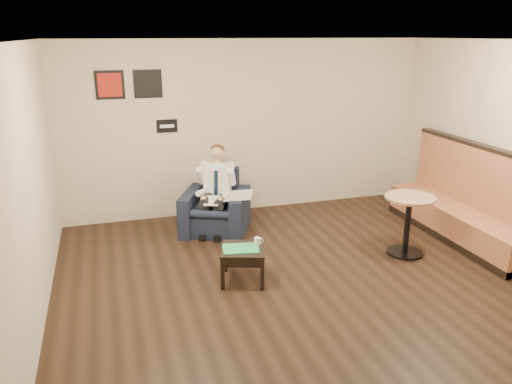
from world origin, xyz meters
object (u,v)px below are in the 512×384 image
object	(u,v)px
banquette	(461,193)
cafe_table	(407,225)
side_table	(243,264)
coffee_mug	(257,241)
armchair	(215,203)
smartphone	(247,243)
green_folder	(241,248)
seated_man	(213,194)

from	to	relation	value
banquette	cafe_table	distance (m)	1.11
side_table	coffee_mug	distance (m)	0.33
armchair	smartphone	world-z (taller)	armchair
cafe_table	green_folder	bearing A→B (deg)	-177.33
cafe_table	seated_man	bearing A→B (deg)	147.96
banquette	cafe_table	world-z (taller)	banquette
coffee_mug	seated_man	bearing A→B (deg)	97.98
smartphone	cafe_table	xyz separation A→B (m)	(2.23, -0.03, -0.02)
armchair	coffee_mug	xyz separation A→B (m)	(0.16, -1.61, 0.02)
armchair	seated_man	bearing A→B (deg)	-90.00
seated_man	banquette	size ratio (longest dim) A/B	0.47
coffee_mug	smartphone	distance (m)	0.13
green_folder	cafe_table	size ratio (longest dim) A/B	0.52
green_folder	armchair	bearing A→B (deg)	87.72
cafe_table	smartphone	bearing A→B (deg)	179.27
cafe_table	banquette	bearing A→B (deg)	14.92
seated_man	green_folder	size ratio (longest dim) A/B	2.92
side_table	banquette	distance (m)	3.42
seated_man	cafe_table	size ratio (longest dim) A/B	1.51
green_folder	coffee_mug	world-z (taller)	coffee_mug
side_table	seated_man	bearing A→B (deg)	90.56
green_folder	cafe_table	xyz separation A→B (m)	(2.35, 0.11, -0.02)
green_folder	banquette	bearing A→B (deg)	6.51
side_table	smartphone	world-z (taller)	smartphone
side_table	cafe_table	xyz separation A→B (m)	(2.32, 0.10, 0.20)
coffee_mug	banquette	size ratio (longest dim) A/B	0.03
side_table	coffee_mug	xyz separation A→B (m)	(0.20, 0.06, 0.26)
seated_man	banquette	world-z (taller)	banquette
seated_man	cafe_table	world-z (taller)	seated_man
seated_man	cafe_table	xyz separation A→B (m)	(2.34, -1.46, -0.21)
side_table	green_folder	distance (m)	0.22
green_folder	coffee_mug	xyz separation A→B (m)	(0.23, 0.06, 0.04)
seated_man	side_table	xyz separation A→B (m)	(0.02, -1.56, -0.41)
seated_man	smartphone	world-z (taller)	seated_man
smartphone	cafe_table	bearing A→B (deg)	27.14
green_folder	smartphone	bearing A→B (deg)	48.17
armchair	smartphone	distance (m)	1.54
coffee_mug	cafe_table	xyz separation A→B (m)	(2.13, 0.04, -0.06)
green_folder	smartphone	size ratio (longest dim) A/B	3.21
armchair	green_folder	distance (m)	1.68
green_folder	coffee_mug	distance (m)	0.24
banquette	seated_man	bearing A→B (deg)	160.69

